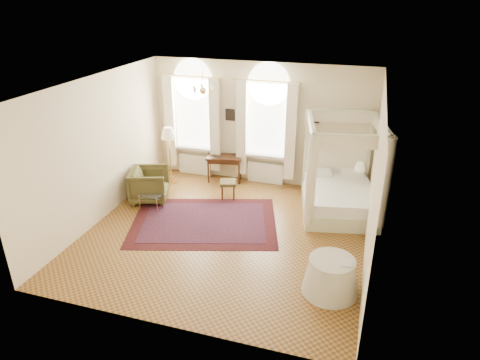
# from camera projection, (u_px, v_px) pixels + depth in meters

# --- Properties ---
(ground) EXTENTS (6.00, 6.00, 0.00)m
(ground) POSITION_uv_depth(u_px,v_px,m) (225.00, 233.00, 9.55)
(ground) COLOR #8E5E29
(ground) RESTS_ON ground
(room_walls) EXTENTS (6.00, 6.00, 6.00)m
(room_walls) POSITION_uv_depth(u_px,v_px,m) (224.00, 150.00, 8.73)
(room_walls) COLOR beige
(room_walls) RESTS_ON ground
(window_left) EXTENTS (1.62, 0.27, 3.29)m
(window_left) POSITION_uv_depth(u_px,v_px,m) (193.00, 125.00, 11.95)
(window_left) COLOR white
(window_left) RESTS_ON room_walls
(window_right) EXTENTS (1.62, 0.27, 3.29)m
(window_right) POSITION_uv_depth(u_px,v_px,m) (266.00, 132.00, 11.38)
(window_right) COLOR white
(window_right) RESTS_ON room_walls
(chandelier) EXTENTS (0.51, 0.45, 0.50)m
(chandelier) POSITION_uv_depth(u_px,v_px,m) (203.00, 89.00, 9.64)
(chandelier) COLOR gold
(chandelier) RESTS_ON room_walls
(wall_pictures) EXTENTS (2.54, 0.03, 0.39)m
(wall_pictures) POSITION_uv_depth(u_px,v_px,m) (264.00, 116.00, 11.33)
(wall_pictures) COLOR black
(wall_pictures) RESTS_ON room_walls
(canopy_bed) EXTENTS (2.11, 2.42, 2.30)m
(canopy_bed) POSITION_uv_depth(u_px,v_px,m) (339.00, 193.00, 10.23)
(canopy_bed) COLOR beige
(canopy_bed) RESTS_ON ground
(nightstand) EXTENTS (0.46, 0.43, 0.58)m
(nightstand) POSITION_uv_depth(u_px,v_px,m) (357.00, 187.00, 11.06)
(nightstand) COLOR #3C2010
(nightstand) RESTS_ON ground
(nightstand_lamp) EXTENTS (0.28, 0.28, 0.41)m
(nightstand_lamp) POSITION_uv_depth(u_px,v_px,m) (360.00, 167.00, 10.80)
(nightstand_lamp) COLOR gold
(nightstand_lamp) RESTS_ON nightstand
(writing_desk) EXTENTS (1.05, 0.68, 0.73)m
(writing_desk) POSITION_uv_depth(u_px,v_px,m) (224.00, 160.00, 11.89)
(writing_desk) COLOR #3C2010
(writing_desk) RESTS_ON ground
(laptop) EXTENTS (0.34, 0.28, 0.02)m
(laptop) POSITION_uv_depth(u_px,v_px,m) (218.00, 156.00, 11.82)
(laptop) COLOR black
(laptop) RESTS_ON writing_desk
(stool) EXTENTS (0.51, 0.51, 0.46)m
(stool) POSITION_uv_depth(u_px,v_px,m) (228.00, 184.00, 11.01)
(stool) COLOR #483F1E
(stool) RESTS_ON ground
(armchair) EXTENTS (1.17, 1.15, 0.85)m
(armchair) POSITION_uv_depth(u_px,v_px,m) (149.00, 185.00, 10.88)
(armchair) COLOR #433E1C
(armchair) RESTS_ON ground
(coffee_table) EXTENTS (0.58, 0.42, 0.38)m
(coffee_table) POSITION_uv_depth(u_px,v_px,m) (151.00, 196.00, 10.47)
(coffee_table) COLOR white
(coffee_table) RESTS_ON ground
(floor_lamp) EXTENTS (0.41, 0.41, 1.61)m
(floor_lamp) POSITION_uv_depth(u_px,v_px,m) (168.00, 136.00, 11.46)
(floor_lamp) COLOR gold
(floor_lamp) RESTS_ON ground
(oriental_rug) EXTENTS (3.87, 3.24, 0.01)m
(oriental_rug) POSITION_uv_depth(u_px,v_px,m) (204.00, 222.00, 9.98)
(oriental_rug) COLOR #431011
(oriental_rug) RESTS_ON ground
(side_table) EXTENTS (1.00, 1.00, 0.68)m
(side_table) POSITION_uv_depth(u_px,v_px,m) (331.00, 276.00, 7.57)
(side_table) COLOR beige
(side_table) RESTS_ON ground
(book) EXTENTS (0.21, 0.26, 0.02)m
(book) POSITION_uv_depth(u_px,v_px,m) (342.00, 262.00, 7.35)
(book) COLOR black
(book) RESTS_ON side_table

